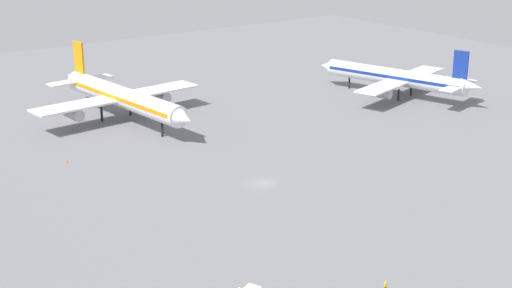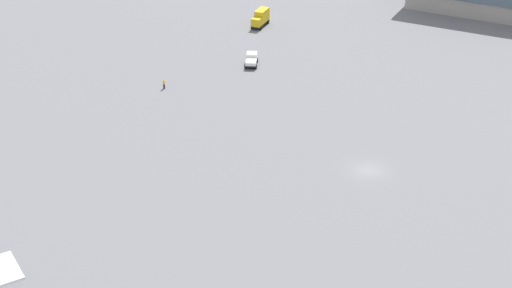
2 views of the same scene
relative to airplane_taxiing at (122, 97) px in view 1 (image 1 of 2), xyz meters
name	(u,v)px [view 1 (image 1 of 2)]	position (x,y,z in m)	size (l,w,h in m)	color
ground	(263,183)	(50.40, 2.53, -5.69)	(288.00, 288.00, 0.00)	slate
airplane_taxiing	(122,97)	(0.00, 0.00, 0.00)	(51.42, 41.41, 15.64)	white
airplane_distant	(397,77)	(20.89, 66.56, -0.63)	(44.89, 36.71, 13.92)	white
ground_crew_worker	(386,287)	(90.98, -7.57, -4.84)	(0.51, 0.52, 1.67)	#1E2338
safety_cone_near_gate	(67,161)	(19.54, -21.53, -5.39)	(0.44, 0.44, 0.60)	#EA590C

